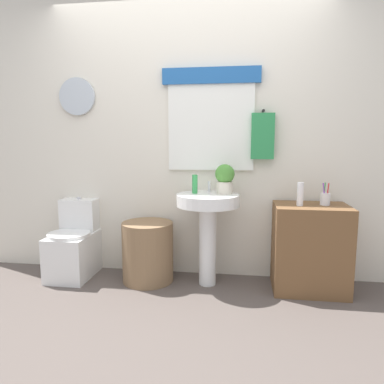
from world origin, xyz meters
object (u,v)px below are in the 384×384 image
object	(u,v)px
toothbrush_cup	(325,199)
potted_plant	(225,178)
pedestal_sink	(208,216)
soap_bottle	(195,184)
wooden_cabinet	(310,248)
laundry_hamper	(148,252)
lotion_bottle	(300,194)
toilet	(74,246)

from	to	relation	value
toothbrush_cup	potted_plant	bearing A→B (deg)	177.26
pedestal_sink	soap_bottle	bearing A→B (deg)	157.38
soap_bottle	wooden_cabinet	bearing A→B (deg)	-2.90
toothbrush_cup	laundry_hamper	bearing A→B (deg)	-179.24
lotion_bottle	soap_bottle	bearing A→B (deg)	174.17
wooden_cabinet	potted_plant	bearing A→B (deg)	175.28
wooden_cabinet	soap_bottle	bearing A→B (deg)	177.10
potted_plant	toothbrush_cup	world-z (taller)	potted_plant
wooden_cabinet	lotion_bottle	distance (m)	0.48
laundry_hamper	pedestal_sink	bearing A→B (deg)	0.00
toilet	wooden_cabinet	bearing A→B (deg)	-0.82
laundry_hamper	lotion_bottle	world-z (taller)	lotion_bottle
laundry_hamper	lotion_bottle	bearing A→B (deg)	-1.76
pedestal_sink	wooden_cabinet	xyz separation A→B (m)	(0.87, 0.00, -0.25)
wooden_cabinet	laundry_hamper	bearing A→B (deg)	180.00
pedestal_sink	toothbrush_cup	bearing A→B (deg)	1.19
soap_bottle	potted_plant	bearing A→B (deg)	2.20
laundry_hamper	potted_plant	bearing A→B (deg)	5.03
laundry_hamper	soap_bottle	distance (m)	0.75
pedestal_sink	potted_plant	distance (m)	0.36
laundry_hamper	pedestal_sink	world-z (taller)	pedestal_sink
laundry_hamper	potted_plant	xyz separation A→B (m)	(0.68, 0.06, 0.67)
lotion_bottle	toothbrush_cup	xyz separation A→B (m)	(0.21, 0.06, -0.04)
laundry_hamper	pedestal_sink	distance (m)	0.64
laundry_hamper	lotion_bottle	size ratio (longest dim) A/B	2.80
lotion_bottle	potted_plant	bearing A→B (deg)	170.85
toilet	lotion_bottle	world-z (taller)	lotion_bottle
pedestal_sink	lotion_bottle	bearing A→B (deg)	-3.01
potted_plant	wooden_cabinet	bearing A→B (deg)	-4.72
wooden_cabinet	potted_plant	xyz separation A→B (m)	(-0.73, 0.06, 0.58)
pedestal_sink	wooden_cabinet	world-z (taller)	pedestal_sink
potted_plant	toothbrush_cup	xyz separation A→B (m)	(0.83, -0.04, -0.15)
laundry_hamper	potted_plant	world-z (taller)	potted_plant
pedestal_sink	wooden_cabinet	distance (m)	0.90
toilet	wooden_cabinet	xyz separation A→B (m)	(2.13, -0.03, 0.09)
potted_plant	soap_bottle	bearing A→B (deg)	-177.80
pedestal_sink	lotion_bottle	distance (m)	0.79
wooden_cabinet	toothbrush_cup	distance (m)	0.43
laundry_hamper	pedestal_sink	size ratio (longest dim) A/B	0.67
toilet	wooden_cabinet	world-z (taller)	wooden_cabinet
toothbrush_cup	lotion_bottle	bearing A→B (deg)	-164.10
soap_bottle	lotion_bottle	distance (m)	0.89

